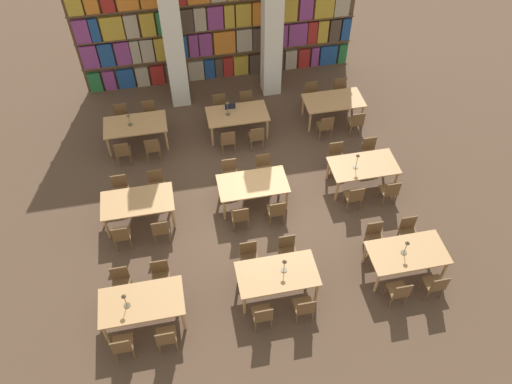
# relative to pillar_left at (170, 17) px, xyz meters

# --- Properties ---
(ground_plane) EXTENTS (40.00, 40.00, 0.00)m
(ground_plane) POSITION_rel_pillar_left_xyz_m (1.50, -4.76, -3.00)
(ground_plane) COLOR #4C3828
(bookshelf_bank) EXTENTS (9.04, 0.35, 5.50)m
(bookshelf_bank) POSITION_rel_pillar_left_xyz_m (1.50, 1.09, -0.33)
(bookshelf_bank) COLOR brown
(bookshelf_bank) RESTS_ON ground_plane
(pillar_left) EXTENTS (0.58, 0.58, 6.00)m
(pillar_left) POSITION_rel_pillar_left_xyz_m (0.00, 0.00, 0.00)
(pillar_left) COLOR silver
(pillar_left) RESTS_ON ground_plane
(pillar_center) EXTENTS (0.58, 0.58, 6.00)m
(pillar_center) POSITION_rel_pillar_left_xyz_m (3.01, 0.00, 0.00)
(pillar_center) COLOR silver
(pillar_center) RESTS_ON ground_plane
(reading_table_0) EXTENTS (1.82, 0.98, 0.77)m
(reading_table_0) POSITION_rel_pillar_left_xyz_m (-1.54, -7.70, -2.31)
(reading_table_0) COLOR tan
(reading_table_0) RESTS_ON ground_plane
(chair_0) EXTENTS (0.42, 0.40, 0.87)m
(chair_0) POSITION_rel_pillar_left_xyz_m (-2.01, -8.48, -2.53)
(chair_0) COLOR brown
(chair_0) RESTS_ON ground_plane
(chair_1) EXTENTS (0.42, 0.40, 0.87)m
(chair_1) POSITION_rel_pillar_left_xyz_m (-2.01, -6.93, -2.53)
(chair_1) COLOR brown
(chair_1) RESTS_ON ground_plane
(chair_2) EXTENTS (0.42, 0.40, 0.87)m
(chair_2) POSITION_rel_pillar_left_xyz_m (-1.11, -8.48, -2.53)
(chair_2) COLOR brown
(chair_2) RESTS_ON ground_plane
(chair_3) EXTENTS (0.42, 0.40, 0.87)m
(chair_3) POSITION_rel_pillar_left_xyz_m (-1.11, -6.93, -2.53)
(chair_3) COLOR brown
(chair_3) RESTS_ON ground_plane
(desk_lamp_0) EXTENTS (0.14, 0.14, 0.44)m
(desk_lamp_0) POSITION_rel_pillar_left_xyz_m (-1.83, -7.74, -1.93)
(desk_lamp_0) COLOR brown
(desk_lamp_0) RESTS_ON reading_table_0
(reading_table_1) EXTENTS (1.82, 0.98, 0.77)m
(reading_table_1) POSITION_rel_pillar_left_xyz_m (1.48, -7.59, -2.31)
(reading_table_1) COLOR tan
(reading_table_1) RESTS_ON ground_plane
(chair_4) EXTENTS (0.42, 0.40, 0.87)m
(chair_4) POSITION_rel_pillar_left_xyz_m (0.99, -8.37, -2.53)
(chair_4) COLOR brown
(chair_4) RESTS_ON ground_plane
(chair_5) EXTENTS (0.42, 0.40, 0.87)m
(chair_5) POSITION_rel_pillar_left_xyz_m (0.99, -6.82, -2.53)
(chair_5) COLOR brown
(chair_5) RESTS_ON ground_plane
(chair_6) EXTENTS (0.42, 0.40, 0.87)m
(chair_6) POSITION_rel_pillar_left_xyz_m (1.92, -8.37, -2.53)
(chair_6) COLOR brown
(chair_6) RESTS_ON ground_plane
(chair_7) EXTENTS (0.42, 0.40, 0.87)m
(chair_7) POSITION_rel_pillar_left_xyz_m (1.92, -6.82, -2.53)
(chair_7) COLOR brown
(chair_7) RESTS_ON ground_plane
(desk_lamp_1) EXTENTS (0.14, 0.14, 0.41)m
(desk_lamp_1) POSITION_rel_pillar_left_xyz_m (1.65, -7.54, -1.96)
(desk_lamp_1) COLOR brown
(desk_lamp_1) RESTS_ON reading_table_1
(reading_table_2) EXTENTS (1.82, 0.98, 0.77)m
(reading_table_2) POSITION_rel_pillar_left_xyz_m (4.58, -7.62, -2.31)
(reading_table_2) COLOR tan
(reading_table_2) RESTS_ON ground_plane
(chair_8) EXTENTS (0.42, 0.40, 0.87)m
(chair_8) POSITION_rel_pillar_left_xyz_m (4.11, -8.40, -2.53)
(chair_8) COLOR brown
(chair_8) RESTS_ON ground_plane
(chair_9) EXTENTS (0.42, 0.40, 0.87)m
(chair_9) POSITION_rel_pillar_left_xyz_m (4.11, -6.85, -2.53)
(chair_9) COLOR brown
(chair_9) RESTS_ON ground_plane
(chair_10) EXTENTS (0.42, 0.40, 0.87)m
(chair_10) POSITION_rel_pillar_left_xyz_m (4.99, -8.40, -2.53)
(chair_10) COLOR brown
(chair_10) RESTS_ON ground_plane
(chair_11) EXTENTS (0.42, 0.40, 0.87)m
(chair_11) POSITION_rel_pillar_left_xyz_m (4.99, -6.85, -2.53)
(chair_11) COLOR brown
(chair_11) RESTS_ON ground_plane
(desk_lamp_2) EXTENTS (0.14, 0.14, 0.44)m
(desk_lamp_2) POSITION_rel_pillar_left_xyz_m (4.48, -7.62, -1.93)
(desk_lamp_2) COLOR brown
(desk_lamp_2) RESTS_ON reading_table_2
(reading_table_3) EXTENTS (1.82, 0.98, 0.77)m
(reading_table_3) POSITION_rel_pillar_left_xyz_m (-1.51, -4.81, -2.31)
(reading_table_3) COLOR tan
(reading_table_3) RESTS_ON ground_plane
(chair_12) EXTENTS (0.42, 0.40, 0.87)m
(chair_12) POSITION_rel_pillar_left_xyz_m (-1.97, -5.59, -2.53)
(chair_12) COLOR brown
(chair_12) RESTS_ON ground_plane
(chair_13) EXTENTS (0.42, 0.40, 0.87)m
(chair_13) POSITION_rel_pillar_left_xyz_m (-1.97, -4.04, -2.53)
(chair_13) COLOR brown
(chair_13) RESTS_ON ground_plane
(chair_14) EXTENTS (0.42, 0.40, 0.87)m
(chair_14) POSITION_rel_pillar_left_xyz_m (-1.01, -5.59, -2.53)
(chair_14) COLOR brown
(chair_14) RESTS_ON ground_plane
(chair_15) EXTENTS (0.42, 0.40, 0.87)m
(chair_15) POSITION_rel_pillar_left_xyz_m (-1.01, -4.04, -2.53)
(chair_15) COLOR brown
(chair_15) RESTS_ON ground_plane
(reading_table_4) EXTENTS (1.82, 0.98, 0.77)m
(reading_table_4) POSITION_rel_pillar_left_xyz_m (1.47, -4.79, -2.31)
(reading_table_4) COLOR tan
(reading_table_4) RESTS_ON ground_plane
(chair_16) EXTENTS (0.42, 0.40, 0.87)m
(chair_16) POSITION_rel_pillar_left_xyz_m (0.99, -5.57, -2.53)
(chair_16) COLOR brown
(chair_16) RESTS_ON ground_plane
(chair_17) EXTENTS (0.42, 0.40, 0.87)m
(chair_17) POSITION_rel_pillar_left_xyz_m (0.99, -4.02, -2.53)
(chair_17) COLOR brown
(chair_17) RESTS_ON ground_plane
(chair_18) EXTENTS (0.42, 0.40, 0.87)m
(chair_18) POSITION_rel_pillar_left_xyz_m (1.93, -5.57, -2.53)
(chair_18) COLOR brown
(chair_18) RESTS_ON ground_plane
(chair_19) EXTENTS (0.42, 0.40, 0.87)m
(chair_19) POSITION_rel_pillar_left_xyz_m (1.93, -4.02, -2.53)
(chair_19) COLOR brown
(chair_19) RESTS_ON ground_plane
(reading_table_5) EXTENTS (1.82, 0.98, 0.77)m
(reading_table_5) POSITION_rel_pillar_left_xyz_m (4.53, -4.72, -2.31)
(reading_table_5) COLOR tan
(reading_table_5) RESTS_ON ground_plane
(chair_20) EXTENTS (0.42, 0.40, 0.87)m
(chair_20) POSITION_rel_pillar_left_xyz_m (4.04, -5.50, -2.53)
(chair_20) COLOR brown
(chair_20) RESTS_ON ground_plane
(chair_21) EXTENTS (0.42, 0.40, 0.87)m
(chair_21) POSITION_rel_pillar_left_xyz_m (4.04, -3.95, -2.53)
(chair_21) COLOR brown
(chair_21) RESTS_ON ground_plane
(chair_22) EXTENTS (0.42, 0.40, 0.87)m
(chair_22) POSITION_rel_pillar_left_xyz_m (5.03, -5.50, -2.53)
(chair_22) COLOR brown
(chair_22) RESTS_ON ground_plane
(chair_23) EXTENTS (0.42, 0.40, 0.87)m
(chair_23) POSITION_rel_pillar_left_xyz_m (5.03, -3.95, -2.53)
(chair_23) COLOR brown
(chair_23) RESTS_ON ground_plane
(desk_lamp_3) EXTENTS (0.14, 0.14, 0.49)m
(desk_lamp_3) POSITION_rel_pillar_left_xyz_m (4.28, -4.77, -1.90)
(desk_lamp_3) COLOR brown
(desk_lamp_3) RESTS_ON reading_table_5
(reading_table_6) EXTENTS (1.82, 0.98, 0.77)m
(reading_table_6) POSITION_rel_pillar_left_xyz_m (-1.45, -1.82, -2.31)
(reading_table_6) COLOR tan
(reading_table_6) RESTS_ON ground_plane
(chair_24) EXTENTS (0.42, 0.40, 0.87)m
(chair_24) POSITION_rel_pillar_left_xyz_m (-1.88, -2.60, -2.53)
(chair_24) COLOR brown
(chair_24) RESTS_ON ground_plane
(chair_25) EXTENTS (0.42, 0.40, 0.87)m
(chair_25) POSITION_rel_pillar_left_xyz_m (-1.88, -1.04, -2.53)
(chair_25) COLOR brown
(chair_25) RESTS_ON ground_plane
(chair_26) EXTENTS (0.42, 0.40, 0.87)m
(chair_26) POSITION_rel_pillar_left_xyz_m (-1.03, -2.60, -2.53)
(chair_26) COLOR brown
(chair_26) RESTS_ON ground_plane
(chair_27) EXTENTS (0.42, 0.40, 0.87)m
(chair_27) POSITION_rel_pillar_left_xyz_m (-1.03, -1.04, -2.53)
(chair_27) COLOR brown
(chair_27) RESTS_ON ground_plane
(desk_lamp_4) EXTENTS (0.14, 0.14, 0.40)m
(desk_lamp_4) POSITION_rel_pillar_left_xyz_m (-1.59, -1.83, -1.97)
(desk_lamp_4) COLOR brown
(desk_lamp_4) RESTS_ON reading_table_6
(reading_table_7) EXTENTS (1.82, 0.98, 0.77)m
(reading_table_7) POSITION_rel_pillar_left_xyz_m (1.56, -1.93, -2.31)
(reading_table_7) COLOR tan
(reading_table_7) RESTS_ON ground_plane
(chair_28) EXTENTS (0.42, 0.40, 0.87)m
(chair_28) POSITION_rel_pillar_left_xyz_m (1.14, -2.71, -2.53)
(chair_28) COLOR brown
(chair_28) RESTS_ON ground_plane
(chair_29) EXTENTS (0.42, 0.40, 0.87)m
(chair_29) POSITION_rel_pillar_left_xyz_m (1.14, -1.15, -2.53)
(chair_29) COLOR brown
(chair_29) RESTS_ON ground_plane
(chair_30) EXTENTS (0.42, 0.40, 0.87)m
(chair_30) POSITION_rel_pillar_left_xyz_m (1.99, -2.71, -2.53)
(chair_30) COLOR brown
(chair_30) RESTS_ON ground_plane
(chair_31) EXTENTS (0.42, 0.40, 0.87)m
(chair_31) POSITION_rel_pillar_left_xyz_m (1.99, -1.15, -2.53)
(chair_31) COLOR brown
(chair_31) RESTS_ON ground_plane
(desk_lamp_5) EXTENTS (0.14, 0.14, 0.50)m
(desk_lamp_5) POSITION_rel_pillar_left_xyz_m (1.27, -1.93, -1.89)
(desk_lamp_5) COLOR brown
(desk_lamp_5) RESTS_ON reading_table_7
(laptop) EXTENTS (0.32, 0.22, 0.21)m
(laptop) POSITION_rel_pillar_left_xyz_m (1.38, -1.63, -2.19)
(laptop) COLOR silver
(laptop) RESTS_ON reading_table_7
(reading_table_8) EXTENTS (1.82, 0.98, 0.77)m
(reading_table_8) POSITION_rel_pillar_left_xyz_m (4.56, -1.88, -2.31)
(reading_table_8) COLOR tan
(reading_table_8) RESTS_ON ground_plane
(chair_32) EXTENTS (0.42, 0.40, 0.87)m
(chair_32) POSITION_rel_pillar_left_xyz_m (4.10, -2.65, -2.53)
(chair_32) COLOR brown
(chair_32) RESTS_ON ground_plane
(chair_33) EXTENTS (0.42, 0.40, 0.87)m
(chair_33) POSITION_rel_pillar_left_xyz_m (4.10, -1.10, -2.53)
(chair_33) COLOR brown
(chair_33) RESTS_ON ground_plane
(chair_34) EXTENTS (0.42, 0.40, 0.87)m
(chair_34) POSITION_rel_pillar_left_xyz_m (5.06, -2.65, -2.53)
(chair_34) COLOR brown
(chair_34) RESTS_ON ground_plane
(chair_35) EXTENTS (0.42, 0.40, 0.87)m
(chair_35) POSITION_rel_pillar_left_xyz_m (5.06, -1.10, -2.53)
(chair_35) COLOR brown
(chair_35) RESTS_ON ground_plane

